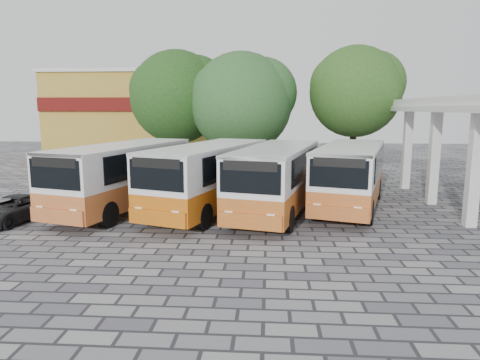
# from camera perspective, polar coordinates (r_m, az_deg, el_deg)

# --- Properties ---
(ground) EXTENTS (90.00, 90.00, 0.00)m
(ground) POSITION_cam_1_polar(r_m,az_deg,el_deg) (16.82, 5.61, -7.37)
(ground) COLOR #55545D
(ground) RESTS_ON ground
(shophouse_block) EXTENTS (20.40, 10.40, 8.30)m
(shophouse_block) POSITION_cam_1_polar(r_m,az_deg,el_deg) (43.36, -10.16, 8.47)
(shophouse_block) COLOR #B18A2E
(shophouse_block) RESTS_ON ground
(bus_far_left) EXTENTS (4.96, 9.32, 3.18)m
(bus_far_left) POSITION_cam_1_polar(r_m,az_deg,el_deg) (21.23, -15.33, 0.97)
(bus_far_left) COLOR #BC602A
(bus_far_left) RESTS_ON ground
(bus_centre_left) EXTENTS (5.33, 9.39, 3.18)m
(bus_centre_left) POSITION_cam_1_polar(r_m,az_deg,el_deg) (20.21, -4.19, 0.87)
(bus_centre_left) COLOR #BE5B0B
(bus_centre_left) RESTS_ON ground
(bus_centre_right) EXTENTS (4.63, 9.16, 3.13)m
(bus_centre_right) POSITION_cam_1_polar(r_m,az_deg,el_deg) (19.82, 4.86, 0.61)
(bus_centre_right) COLOR #B7591A
(bus_centre_right) RESTS_ON ground
(bus_far_right) EXTENTS (5.00, 9.12, 3.10)m
(bus_far_right) POSITION_cam_1_polar(r_m,az_deg,el_deg) (21.54, 14.55, 1.00)
(bus_far_right) COLOR #BC5B21
(bus_far_right) RESTS_ON ground
(tree_left) EXTENTS (6.95, 6.62, 8.97)m
(tree_left) POSITION_cam_1_polar(r_m,az_deg,el_deg) (31.48, -8.25, 11.28)
(tree_left) COLOR #462D14
(tree_left) RESTS_ON ground
(tree_middle) EXTENTS (7.18, 6.84, 8.63)m
(tree_middle) POSITION_cam_1_polar(r_m,az_deg,el_deg) (29.36, 0.34, 10.65)
(tree_middle) COLOR #332517
(tree_middle) RESTS_ON ground
(tree_right) EXTENTS (6.47, 6.16, 9.05)m
(tree_right) POSITION_cam_1_polar(r_m,az_deg,el_deg) (30.65, 15.25, 11.65)
(tree_right) COLOR #302416
(tree_right) RESTS_ON ground
(parked_car) EXTENTS (2.64, 4.32, 1.12)m
(parked_car) POSITION_cam_1_polar(r_m,az_deg,el_deg) (21.06, -28.08, -3.44)
(parked_car) COLOR black
(parked_car) RESTS_ON ground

